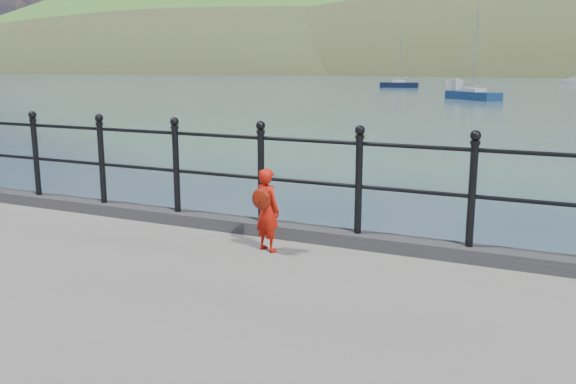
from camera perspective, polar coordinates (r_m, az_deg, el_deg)
The scene contains 7 objects.
ground at distance 7.52m, azimuth 2.27°, elevation -11.50°, with size 600.00×600.00×0.00m, color #2D4251.
kerb at distance 7.03m, azimuth 1.86°, elevation -3.88°, with size 60.00×0.30×0.15m, color #28282B.
railing at distance 6.87m, azimuth 1.90°, elevation 2.15°, with size 18.11×0.11×1.20m.
child at distance 6.52m, azimuth -2.00°, elevation -1.61°, with size 0.39×0.34×0.91m.
launch_white at distance 63.21m, azimuth 15.30°, elevation 9.48°, with size 1.67×4.44×1.72m, color white.
sailboat_left at distance 83.28m, azimuth 10.36°, elevation 9.81°, with size 5.14×2.26×7.22m.
sailboat_port at distance 56.06m, azimuth 16.91°, elevation 8.61°, with size 5.27×4.93×8.02m.
Camera 1 is at (2.66, -6.38, 2.98)m, focal length 38.00 mm.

